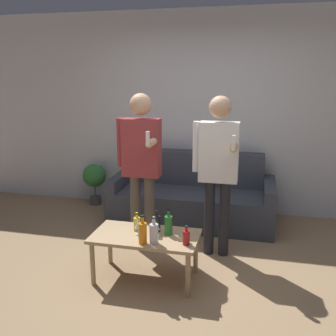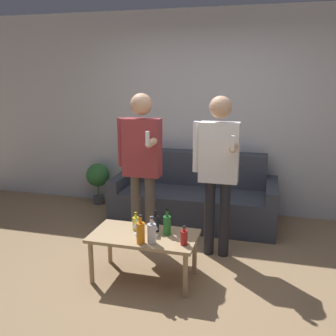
{
  "view_description": "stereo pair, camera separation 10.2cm",
  "coord_description": "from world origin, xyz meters",
  "px_view_note": "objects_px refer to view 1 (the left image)",
  "views": [
    {
      "loc": [
        0.68,
        -3.04,
        1.87
      ],
      "look_at": [
        -0.16,
        0.52,
        0.95
      ],
      "focal_mm": 40.0,
      "sensor_mm": 36.0,
      "label": 1
    },
    {
      "loc": [
        0.78,
        -3.02,
        1.87
      ],
      "look_at": [
        -0.16,
        0.52,
        0.95
      ],
      "focal_mm": 40.0,
      "sensor_mm": 36.0,
      "label": 2
    }
  ],
  "objects_px": {
    "couch": "(193,198)",
    "person_standing_left": "(141,159)",
    "bottle_orange": "(154,233)",
    "coffee_table": "(145,240)",
    "person_standing_right": "(218,163)"
  },
  "relations": [
    {
      "from": "couch",
      "to": "person_standing_left",
      "type": "height_order",
      "value": "person_standing_left"
    },
    {
      "from": "coffee_table",
      "to": "person_standing_right",
      "type": "bearing_deg",
      "value": 48.63
    },
    {
      "from": "person_standing_left",
      "to": "couch",
      "type": "bearing_deg",
      "value": 65.46
    },
    {
      "from": "person_standing_right",
      "to": "couch",
      "type": "bearing_deg",
      "value": 114.17
    },
    {
      "from": "bottle_orange",
      "to": "person_standing_left",
      "type": "relative_size",
      "value": 0.15
    },
    {
      "from": "person_standing_left",
      "to": "person_standing_right",
      "type": "distance_m",
      "value": 0.81
    },
    {
      "from": "couch",
      "to": "person_standing_left",
      "type": "xyz_separation_m",
      "value": [
        -0.41,
        -0.9,
        0.7
      ]
    },
    {
      "from": "bottle_orange",
      "to": "person_standing_right",
      "type": "bearing_deg",
      "value": 60.58
    },
    {
      "from": "person_standing_left",
      "to": "person_standing_right",
      "type": "height_order",
      "value": "person_standing_left"
    },
    {
      "from": "couch",
      "to": "coffee_table",
      "type": "distance_m",
      "value": 1.56
    },
    {
      "from": "coffee_table",
      "to": "couch",
      "type": "bearing_deg",
      "value": 83.44
    },
    {
      "from": "bottle_orange",
      "to": "person_standing_left",
      "type": "distance_m",
      "value": 0.99
    },
    {
      "from": "couch",
      "to": "person_standing_right",
      "type": "bearing_deg",
      "value": -65.83
    },
    {
      "from": "couch",
      "to": "bottle_orange",
      "type": "bearing_deg",
      "value": -91.83
    },
    {
      "from": "coffee_table",
      "to": "person_standing_right",
      "type": "distance_m",
      "value": 1.07
    }
  ]
}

